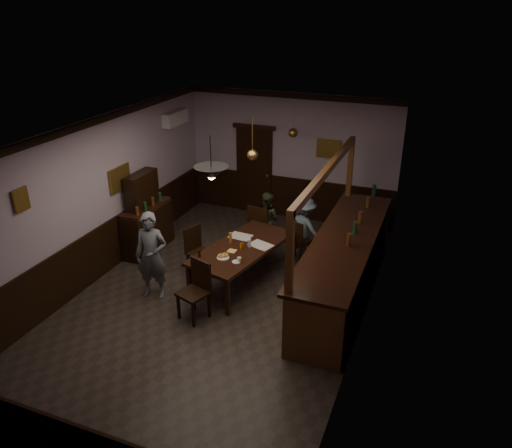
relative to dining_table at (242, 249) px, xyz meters
The scene contains 31 objects.
room 1.09m from the dining_table, 101.67° to the right, with size 5.01×8.01×3.01m.
dining_table is the anchor object (origin of this frame).
chair_far_left 1.34m from the dining_table, 96.80° to the left, with size 0.47×0.47×1.03m.
chair_far_right 1.36m from the dining_table, 58.62° to the left, with size 0.49×0.49×0.91m.
chair_near 1.32m from the dining_table, 101.81° to the right, with size 0.56×0.56×1.02m.
chair_side 0.96m from the dining_table, behind, with size 0.53×0.53×0.96m.
person_standing 1.64m from the dining_table, 142.25° to the right, with size 0.58×0.38×1.60m, color slate.
person_seated_left 1.62m from the dining_table, 93.97° to the left, with size 0.59×0.46×1.21m, color #3D482B.
person_seated_right 1.61m from the dining_table, 61.59° to the left, with size 0.84×0.48×1.30m, color slate.
newspaper_left 0.42m from the dining_table, 116.83° to the left, with size 0.42×0.30×0.01m, color silver.
newspaper_right 0.36m from the dining_table, 28.91° to the left, with size 0.42×0.30×0.01m, color silver.
napkin 0.26m from the dining_table, 112.78° to the right, with size 0.15×0.15×0.00m, color #F8C45B.
saucer 0.60m from the dining_table, 76.23° to the right, with size 0.15×0.15×0.01m, color white.
coffee_cup 0.60m from the dining_table, 71.43° to the right, with size 0.08×0.08×0.07m, color white.
pastry_plate 0.55m from the dining_table, 104.15° to the right, with size 0.22×0.22×0.01m, color white.
pastry_ring_a 0.56m from the dining_table, 108.22° to the right, with size 0.13×0.13×0.04m, color #C68C47.
pastry_ring_b 0.50m from the dining_table, 104.61° to the right, with size 0.13×0.13×0.04m, color #C68C47.
soda_can 0.17m from the dining_table, 68.73° to the right, with size 0.07×0.07×0.12m, color orange.
beer_glass 0.32m from the dining_table, 165.07° to the left, with size 0.06×0.06×0.20m, color #BF721E.
water_glass 0.20m from the dining_table, 13.71° to the left, with size 0.06×0.06×0.15m, color silver.
pepper_mill 0.85m from the dining_table, 129.46° to the right, with size 0.04×0.04×0.14m, color black.
sideboard 2.41m from the dining_table, 168.69° to the left, with size 0.46×1.30×1.71m.
bar_counter 1.87m from the dining_table, ahead, with size 0.99×4.27×2.39m.
door_back 3.42m from the dining_table, 107.93° to the left, with size 0.90×0.06×2.10m, color black.
ac_unit 3.78m from the dining_table, 139.12° to the left, with size 0.20×0.85×0.30m.
picture_left_small 3.78m from the dining_table, 138.43° to the right, with size 0.04×0.28×0.36m.
picture_left_large 2.80m from the dining_table, behind, with size 0.04×0.62×0.48m.
picture_back 3.51m from the dining_table, 76.95° to the left, with size 0.55×0.04×0.42m.
pendant_iron 1.88m from the dining_table, 102.22° to the right, with size 0.56×0.56×0.72m.
pendant_brass_mid 1.74m from the dining_table, 94.15° to the left, with size 0.20×0.20×0.81m.
pendant_brass_far 2.94m from the dining_table, 86.44° to the left, with size 0.20×0.20×0.81m.
Camera 1 is at (3.38, -6.77, 4.94)m, focal length 35.00 mm.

